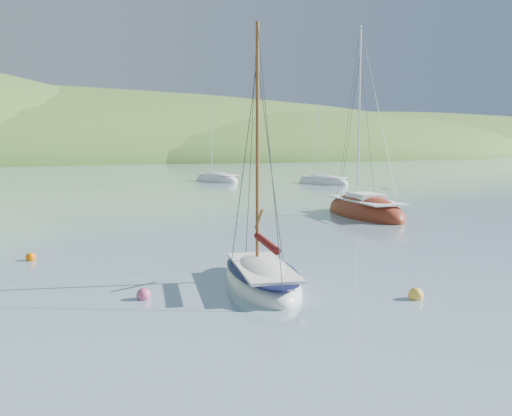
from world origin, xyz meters
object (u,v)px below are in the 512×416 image
distant_sloop_b (216,180)px  sloop_red (365,212)px  distant_sloop_d (323,182)px  daysailer_white (262,279)px

distant_sloop_b → sloop_red: bearing=-111.2°
sloop_red → distant_sloop_d: 30.39m
sloop_red → distant_sloop_d: (15.01, 26.42, -0.06)m
daysailer_white → distant_sloop_b: 53.44m
distant_sloop_b → distant_sloop_d: distant_sloop_b is taller
daysailer_white → distant_sloop_d: (29.80, 39.45, -0.04)m
daysailer_white → sloop_red: bearing=58.2°
distant_sloop_b → distant_sloop_d: 13.63m
daysailer_white → distant_sloop_d: bearing=69.8°
distant_sloop_b → daysailer_white: bearing=-124.8°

